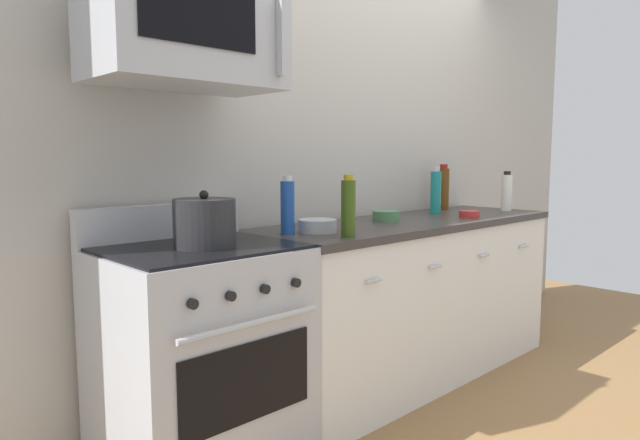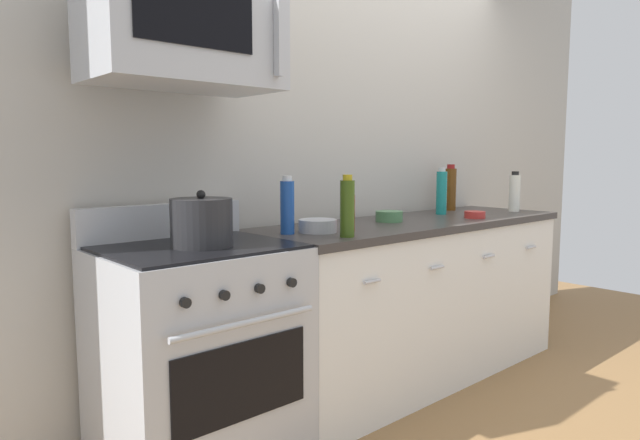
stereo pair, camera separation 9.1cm
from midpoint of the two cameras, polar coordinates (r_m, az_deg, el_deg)
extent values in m
plane|color=olive|center=(3.46, 10.39, -15.33)|extent=(6.20, 6.20, 0.00)
cube|color=#B7B2A8|center=(3.48, 5.46, 7.64)|extent=(5.17, 0.10, 2.70)
cube|color=white|center=(3.32, 10.54, -8.25)|extent=(2.05, 0.62, 0.88)
cube|color=#383330|center=(3.23, 10.71, -0.33)|extent=(2.08, 0.65, 0.04)
cube|color=black|center=(3.29, 14.40, -15.66)|extent=(2.05, 0.02, 0.10)
cylinder|color=silver|center=(2.52, 6.42, -6.29)|extent=(0.10, 0.02, 0.02)
cylinder|color=silver|center=(2.88, 12.80, -4.79)|extent=(0.10, 0.02, 0.02)
cylinder|color=silver|center=(3.28, 17.68, -3.59)|extent=(0.10, 0.02, 0.02)
cylinder|color=silver|center=(3.69, 21.48, -2.64)|extent=(0.10, 0.02, 0.02)
cube|color=#B7BABF|center=(2.41, -11.23, -13.59)|extent=(0.76, 0.64, 0.91)
cube|color=black|center=(2.15, -6.66, -16.11)|extent=(0.58, 0.01, 0.30)
cylinder|color=#B7BABF|center=(2.05, -6.24, -10.43)|extent=(0.61, 0.02, 0.02)
cube|color=#B7BABF|center=(2.53, -14.82, -0.22)|extent=(0.76, 0.06, 0.16)
cube|color=black|center=(2.29, -11.48, -2.68)|extent=(0.73, 0.61, 0.01)
cylinder|color=black|center=(1.92, -12.29, -8.28)|extent=(0.04, 0.02, 0.04)
cylinder|color=black|center=(2.00, -8.46, -7.64)|extent=(0.04, 0.02, 0.04)
cylinder|color=black|center=(2.08, -4.93, -7.01)|extent=(0.04, 0.02, 0.04)
cylinder|color=black|center=(2.17, -1.70, -6.42)|extent=(0.04, 0.02, 0.04)
cube|color=#B7BABF|center=(2.36, -12.59, 17.95)|extent=(0.74, 0.40, 0.40)
cube|color=black|center=(2.16, -11.28, 19.92)|extent=(0.48, 0.01, 0.22)
cube|color=#B7BABF|center=(2.34, -3.09, 18.16)|extent=(0.02, 0.04, 0.30)
cylinder|color=#59330F|center=(3.86, 13.86, 3.05)|extent=(0.08, 0.08, 0.28)
cylinder|color=maroon|center=(3.86, 13.92, 5.34)|extent=(0.05, 0.05, 0.03)
cylinder|color=#197F7A|center=(3.57, 13.05, 2.71)|extent=(0.07, 0.07, 0.27)
cylinder|color=beige|center=(3.57, 13.11, 5.07)|extent=(0.04, 0.04, 0.03)
cylinder|color=silver|center=(3.89, 19.93, 2.58)|extent=(0.07, 0.07, 0.24)
cylinder|color=black|center=(3.89, 20.00, 4.53)|extent=(0.05, 0.05, 0.02)
cylinder|color=#B21914|center=(2.68, 4.05, 0.70)|extent=(0.05, 0.05, 0.18)
cylinder|color=#19721E|center=(2.67, 4.06, 2.77)|extent=(0.03, 0.03, 0.02)
cylinder|color=#385114|center=(2.48, 3.86, 1.15)|extent=(0.07, 0.07, 0.25)
cylinder|color=#B29919|center=(2.47, 3.89, 4.36)|extent=(0.04, 0.04, 0.03)
cylinder|color=#1E4CA5|center=(2.57, -2.36, 1.27)|extent=(0.07, 0.07, 0.25)
cylinder|color=silver|center=(2.57, -2.37, 4.27)|extent=(0.04, 0.04, 0.02)
cylinder|color=#477A4C|center=(3.11, 7.92, 0.37)|extent=(0.15, 0.15, 0.06)
torus|color=#477A4C|center=(3.11, 7.93, 0.84)|extent=(0.15, 0.15, 0.01)
cylinder|color=#477A4C|center=(3.12, 7.92, -0.08)|extent=(0.08, 0.08, 0.01)
cylinder|color=#B72D28|center=(3.40, 16.31, 0.53)|extent=(0.12, 0.12, 0.04)
torus|color=#B72D28|center=(3.40, 16.32, 0.81)|extent=(0.12, 0.12, 0.01)
cylinder|color=#B72D28|center=(3.40, 16.30, 0.24)|extent=(0.07, 0.07, 0.01)
cylinder|color=#B2B5BA|center=(2.64, 0.75, -0.60)|extent=(0.18, 0.18, 0.06)
torus|color=#B2B5BA|center=(2.64, 0.75, -0.04)|extent=(0.18, 0.18, 0.01)
cylinder|color=#B2B5BA|center=(2.65, 0.75, -1.16)|extent=(0.10, 0.10, 0.01)
cylinder|color=#262628|center=(2.23, -10.89, -0.26)|extent=(0.24, 0.24, 0.19)
sphere|color=black|center=(2.22, -10.95, 2.57)|extent=(0.04, 0.04, 0.04)
camera|label=1|loc=(0.05, -89.00, 0.11)|focal=31.26mm
camera|label=2|loc=(0.05, 91.00, -0.11)|focal=31.26mm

